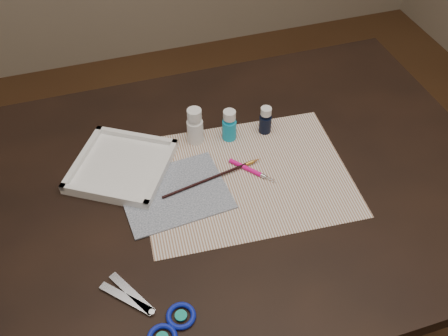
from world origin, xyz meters
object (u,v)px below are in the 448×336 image
object	(u,v)px
scissors	(141,310)
palette_tray	(122,166)
canvas	(175,193)
paint_bottle_cyan	(229,125)
paint_bottle_navy	(265,120)
paint_bottle_white	(195,126)
paper	(245,177)

from	to	relation	value
scissors	palette_tray	world-z (taller)	palette_tray
canvas	paint_bottle_cyan	xyz separation A→B (m)	(0.18, 0.14, 0.04)
palette_tray	scissors	bearing A→B (deg)	-94.17
paint_bottle_cyan	paint_bottle_navy	world-z (taller)	paint_bottle_cyan
scissors	paint_bottle_navy	bearing A→B (deg)	-88.13
paint_bottle_navy	palette_tray	distance (m)	0.37
paint_bottle_cyan	paint_bottle_white	bearing A→B (deg)	168.80
paint_bottle_cyan	scissors	world-z (taller)	paint_bottle_cyan
paper	palette_tray	xyz separation A→B (m)	(-0.27, 0.11, 0.01)
paint_bottle_white	palette_tray	bearing A→B (deg)	-167.01
paper	paint_bottle_white	bearing A→B (deg)	116.48
scissors	palette_tray	distance (m)	0.38
scissors	palette_tray	bearing A→B (deg)	-47.51
paper	paint_bottle_cyan	world-z (taller)	paint_bottle_cyan
paper	paint_bottle_white	world-z (taller)	paint_bottle_white
paper	canvas	distance (m)	0.17
canvas	paint_bottle_white	world-z (taller)	paint_bottle_white
paint_bottle_white	paint_bottle_cyan	distance (m)	0.09
canvas	paint_bottle_cyan	distance (m)	0.23
paint_bottle_white	paint_bottle_cyan	xyz separation A→B (m)	(0.08, -0.02, -0.01)
paint_bottle_white	paint_bottle_cyan	bearing A→B (deg)	-11.20
canvas	paint_bottle_white	size ratio (longest dim) A/B	2.38
paper	paint_bottle_navy	size ratio (longest dim) A/B	6.32
canvas	paint_bottle_navy	bearing A→B (deg)	26.81
paper	scissors	world-z (taller)	scissors
canvas	paint_bottle_navy	distance (m)	0.31
palette_tray	paint_bottle_white	bearing A→B (deg)	12.99
palette_tray	paper	bearing A→B (deg)	-22.29
paint_bottle_cyan	scissors	size ratio (longest dim) A/B	0.40
paint_bottle_navy	scissors	size ratio (longest dim) A/B	0.35
scissors	canvas	bearing A→B (deg)	-69.13
paper	paint_bottle_white	distance (m)	0.18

